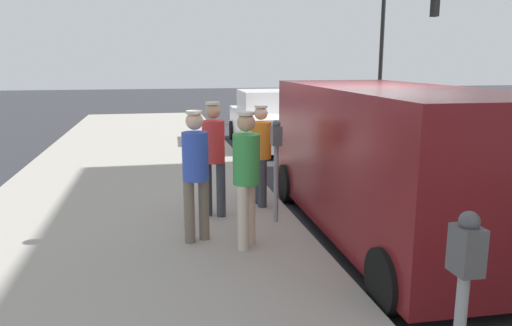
% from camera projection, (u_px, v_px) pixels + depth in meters
% --- Properties ---
extents(ground_plane, '(80.00, 80.00, 0.00)m').
position_uv_depth(ground_plane, '(351.00, 218.00, 7.98)').
color(ground_plane, '#2D2D33').
extents(sidewalk_slab, '(5.00, 32.00, 0.15)m').
position_uv_depth(sidewalk_slab, '(129.00, 228.00, 7.27)').
color(sidewalk_slab, '#9E998E').
rests_on(sidewalk_slab, ground).
extents(parking_meter_near, '(0.14, 0.18, 1.52)m').
position_uv_depth(parking_meter_near, '(276.00, 153.00, 7.14)').
color(parking_meter_near, gray).
rests_on(parking_meter_near, sidewalk_slab).
extents(parking_meter_far, '(0.14, 0.18, 1.52)m').
position_uv_depth(parking_meter_far, '(463.00, 292.00, 2.83)').
color(parking_meter_far, gray).
rests_on(parking_meter_far, sidewalk_slab).
extents(pedestrian_in_green, '(0.34, 0.34, 1.74)m').
position_uv_depth(pedestrian_in_green, '(246.00, 171.00, 6.13)').
color(pedestrian_in_green, beige).
rests_on(pedestrian_in_green, sidewalk_slab).
extents(pedestrian_in_orange, '(0.34, 0.36, 1.65)m').
position_uv_depth(pedestrian_in_orange, '(261.00, 149.00, 7.98)').
color(pedestrian_in_orange, '#383D47').
rests_on(pedestrian_in_orange, sidewalk_slab).
extents(pedestrian_in_red, '(0.34, 0.34, 1.75)m').
position_uv_depth(pedestrian_in_red, '(214.00, 151.00, 7.40)').
color(pedestrian_in_red, '#383D47').
rests_on(pedestrian_in_red, sidewalk_slab).
extents(pedestrian_in_blue, '(0.34, 0.34, 1.73)m').
position_uv_depth(pedestrian_in_blue, '(196.00, 167.00, 6.35)').
color(pedestrian_in_blue, '#726656').
rests_on(pedestrian_in_blue, sidewalk_slab).
extents(parked_van, '(2.22, 5.24, 2.15)m').
position_uv_depth(parked_van, '(390.00, 159.00, 6.87)').
color(parked_van, maroon).
rests_on(parked_van, ground).
extents(parked_sedan_behind, '(2.07, 4.46, 1.65)m').
position_uv_depth(parked_sedan_behind, '(269.00, 121.00, 14.57)').
color(parked_sedan_behind, white).
rests_on(parked_sedan_behind, ground).
extents(traffic_light_corner, '(2.48, 0.42, 5.20)m').
position_uv_depth(traffic_light_corner, '(402.00, 35.00, 19.50)').
color(traffic_light_corner, black).
rests_on(traffic_light_corner, ground).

